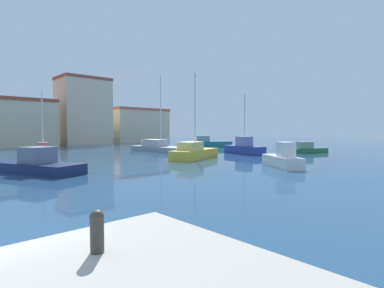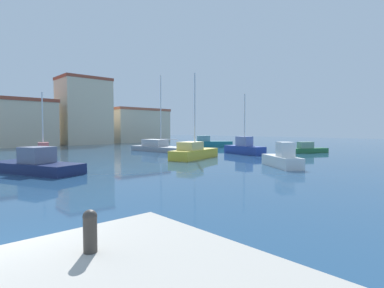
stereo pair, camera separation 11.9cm
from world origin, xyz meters
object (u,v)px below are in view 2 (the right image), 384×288
object	(u,v)px
sailboat_yellow_far_right	(194,152)
motorboat_navy_distant_east	(35,165)
sailboat_grey_center_channel	(159,147)
mooring_bollard	(90,229)
motorboat_white_far_left	(282,159)
motorboat_teal_near_pier	(208,143)
motorboat_green_mid_harbor	(308,149)
sailboat_blue_behind_lamppost	(244,148)
sailboat_red_distant_north	(43,151)

from	to	relation	value
sailboat_yellow_far_right	motorboat_navy_distant_east	world-z (taller)	sailboat_yellow_far_right
sailboat_grey_center_channel	mooring_bollard	bearing A→B (deg)	-128.06
sailboat_yellow_far_right	motorboat_white_far_left	distance (m)	8.74
motorboat_white_far_left	sailboat_grey_center_channel	bearing A→B (deg)	80.74
sailboat_yellow_far_right	motorboat_navy_distant_east	xyz separation A→B (m)	(-13.25, -0.12, -0.11)
motorboat_teal_near_pier	motorboat_green_mid_harbor	world-z (taller)	motorboat_teal_near_pier
sailboat_grey_center_channel	motorboat_green_mid_harbor	distance (m)	17.34
mooring_bollard	sailboat_blue_behind_lamppost	distance (m)	29.08
mooring_bollard	sailboat_red_distant_north	size ratio (longest dim) A/B	0.10
motorboat_green_mid_harbor	motorboat_navy_distant_east	bearing A→B (deg)	172.38
motorboat_white_far_left	sailboat_blue_behind_lamppost	xyz separation A→B (m)	(7.17, 8.87, 0.11)
motorboat_white_far_left	motorboat_teal_near_pier	xyz separation A→B (m)	(13.32, 20.30, 0.00)
motorboat_teal_near_pier	motorboat_navy_distant_east	bearing A→B (deg)	-156.54
mooring_bollard	sailboat_grey_center_channel	bearing A→B (deg)	51.94
motorboat_white_far_left	sailboat_blue_behind_lamppost	world-z (taller)	sailboat_blue_behind_lamppost
mooring_bollard	motorboat_teal_near_pier	bearing A→B (deg)	42.05
motorboat_teal_near_pier	motorboat_green_mid_harbor	xyz separation A→B (m)	(0.45, -15.34, -0.12)
sailboat_yellow_far_right	sailboat_red_distant_north	bearing A→B (deg)	128.15
sailboat_yellow_far_right	sailboat_blue_behind_lamppost	bearing A→B (deg)	1.00
sailboat_blue_behind_lamppost	motorboat_green_mid_harbor	bearing A→B (deg)	-30.69
mooring_bollard	sailboat_blue_behind_lamppost	size ratio (longest dim) A/B	0.10
sailboat_red_distant_north	motorboat_green_mid_harbor	distance (m)	28.14
sailboat_yellow_far_right	sailboat_blue_behind_lamppost	xyz separation A→B (m)	(7.52, 0.13, 0.07)
motorboat_green_mid_harbor	motorboat_teal_near_pier	bearing A→B (deg)	91.68
sailboat_grey_center_channel	sailboat_yellow_far_right	bearing A→B (deg)	-108.94
sailboat_yellow_far_right	sailboat_red_distant_north	world-z (taller)	sailboat_yellow_far_right
sailboat_yellow_far_right	motorboat_green_mid_harbor	xyz separation A→B (m)	(14.12, -3.78, -0.15)
motorboat_teal_near_pier	motorboat_navy_distant_east	world-z (taller)	motorboat_teal_near_pier
mooring_bollard	motorboat_navy_distant_east	xyz separation A→B (m)	(3.50, 15.76, -0.71)
motorboat_white_far_left	motorboat_green_mid_harbor	distance (m)	14.63
sailboat_yellow_far_right	motorboat_teal_near_pier	size ratio (longest dim) A/B	1.21
motorboat_white_far_left	motorboat_teal_near_pier	world-z (taller)	motorboat_white_far_left
sailboat_yellow_far_right	sailboat_blue_behind_lamppost	distance (m)	7.52
sailboat_red_distant_north	motorboat_white_far_left	bearing A→B (deg)	-64.89
motorboat_teal_near_pier	mooring_bollard	bearing A→B (deg)	-137.95
sailboat_grey_center_channel	motorboat_white_far_left	world-z (taller)	sailboat_grey_center_channel
sailboat_yellow_far_right	motorboat_teal_near_pier	xyz separation A→B (m)	(13.67, 11.56, -0.04)
motorboat_teal_near_pier	sailboat_yellow_far_right	bearing A→B (deg)	-139.77
sailboat_yellow_far_right	mooring_bollard	bearing A→B (deg)	-136.53
sailboat_yellow_far_right	motorboat_teal_near_pier	world-z (taller)	sailboat_yellow_far_right
sailboat_grey_center_channel	motorboat_green_mid_harbor	world-z (taller)	sailboat_grey_center_channel
mooring_bollard	motorboat_navy_distant_east	distance (m)	16.16
sailboat_yellow_far_right	motorboat_teal_near_pier	distance (m)	17.90
sailboat_red_distant_north	sailboat_blue_behind_lamppost	size ratio (longest dim) A/B	0.98
sailboat_grey_center_channel	sailboat_blue_behind_lamppost	size ratio (longest dim) A/B	1.41
motorboat_white_far_left	sailboat_blue_behind_lamppost	distance (m)	11.41
sailboat_blue_behind_lamppost	motorboat_white_far_left	bearing A→B (deg)	-128.96
sailboat_red_distant_north	motorboat_navy_distant_east	distance (m)	12.59
sailboat_blue_behind_lamppost	sailboat_yellow_far_right	bearing A→B (deg)	-179.00
mooring_bollard	motorboat_navy_distant_east	size ratio (longest dim) A/B	0.09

